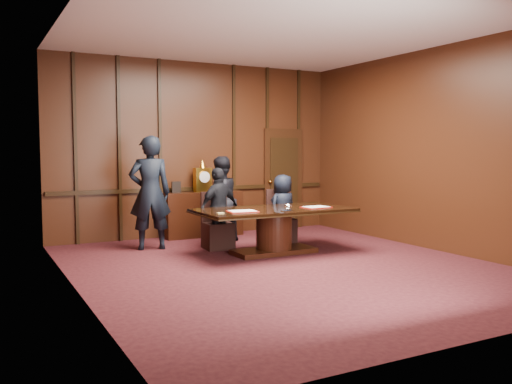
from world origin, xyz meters
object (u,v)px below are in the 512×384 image
Objects in this scene: witness_right at (220,199)px; signatory_left at (219,209)px; sideboard at (203,212)px; signatory_right at (283,209)px; witness_left at (150,193)px; conference_table at (274,223)px.

signatory_left is at bearing 40.98° from witness_right.
sideboard is 0.99× the size of witness_right.
witness_right reaches higher than sideboard.
signatory_left is at bearing -101.28° from sideboard.
signatory_right is 0.65× the size of witness_left.
witness_left reaches higher than signatory_right.
witness_left is at bearing -146.38° from sideboard.
sideboard is 0.85m from witness_right.
signatory_right is (1.30, 0.00, -0.07)m from signatory_left.
witness_right is (0.32, 0.67, 0.09)m from signatory_left.
witness_left is (-2.37, 0.55, 0.35)m from signatory_right.
signatory_left is at bearing 129.09° from conference_table.
sideboard is at bearing -110.72° from witness_right.
conference_table is 1.32× the size of witness_left.
signatory_right reaches higher than conference_table.
signatory_right is 1.20m from witness_right.
sideboard reaches higher than signatory_left.
sideboard reaches higher than conference_table.
signatory_right is at bearing 162.28° from signatory_left.
witness_left is at bearing -26.93° from signatory_right.
conference_table is 1.05m from signatory_left.
witness_right is at bearing -48.36° from signatory_right.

